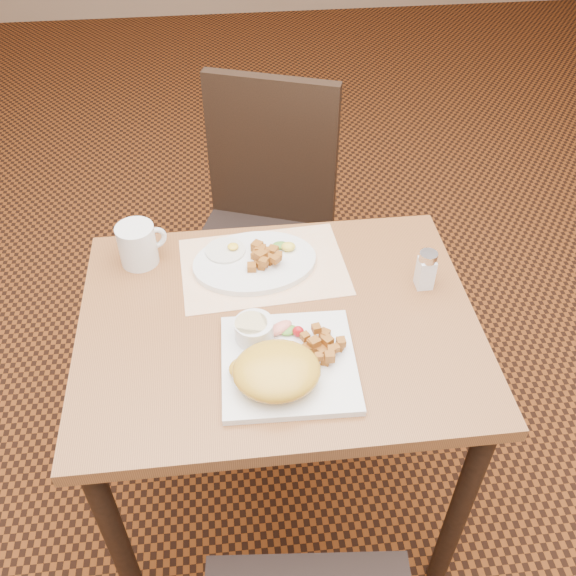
# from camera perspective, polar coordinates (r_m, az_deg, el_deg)

# --- Properties ---
(ground) EXTENTS (8.00, 8.00, 0.00)m
(ground) POSITION_cam_1_polar(r_m,az_deg,el_deg) (2.06, -0.64, -17.57)
(ground) COLOR black
(ground) RESTS_ON ground
(table) EXTENTS (0.90, 0.70, 0.75)m
(table) POSITION_cam_1_polar(r_m,az_deg,el_deg) (1.53, -0.82, -5.70)
(table) COLOR brown
(table) RESTS_ON ground
(chair_far) EXTENTS (0.54, 0.55, 0.97)m
(chair_far) POSITION_cam_1_polar(r_m,az_deg,el_deg) (2.09, -2.15, 6.20)
(chair_far) COLOR black
(chair_far) RESTS_ON ground
(placemat) EXTENTS (0.42, 0.31, 0.00)m
(placemat) POSITION_cam_1_polar(r_m,az_deg,el_deg) (1.58, -2.20, 1.91)
(placemat) COLOR white
(placemat) RESTS_ON table
(plate_square) EXTENTS (0.29, 0.29, 0.02)m
(plate_square) POSITION_cam_1_polar(r_m,az_deg,el_deg) (1.35, 0.07, -6.73)
(plate_square) COLOR silver
(plate_square) RESTS_ON table
(plate_oval) EXTENTS (0.33, 0.26, 0.02)m
(plate_oval) POSITION_cam_1_polar(r_m,az_deg,el_deg) (1.58, -2.97, 2.29)
(plate_oval) COLOR silver
(plate_oval) RESTS_ON placemat
(hollandaise_mound) EXTENTS (0.18, 0.16, 0.07)m
(hollandaise_mound) POSITION_cam_1_polar(r_m,az_deg,el_deg) (1.29, -1.10, -7.40)
(hollandaise_mound) COLOR gold
(hollandaise_mound) RESTS_ON plate_square
(ramekin) EXTENTS (0.08, 0.08, 0.05)m
(ramekin) POSITION_cam_1_polar(r_m,az_deg,el_deg) (1.38, -3.06, -3.69)
(ramekin) COLOR silver
(ramekin) RESTS_ON plate_square
(garnish_sq) EXTENTS (0.09, 0.06, 0.03)m
(garnish_sq) POSITION_cam_1_polar(r_m,az_deg,el_deg) (1.40, -0.16, -3.68)
(garnish_sq) COLOR #387223
(garnish_sq) RESTS_ON plate_square
(fried_egg) EXTENTS (0.10, 0.10, 0.02)m
(fried_egg) POSITION_cam_1_polar(r_m,az_deg,el_deg) (1.60, -5.50, 3.40)
(fried_egg) COLOR white
(fried_egg) RESTS_ON plate_oval
(garnish_ov) EXTENTS (0.06, 0.04, 0.02)m
(garnish_ov) POSITION_cam_1_polar(r_m,az_deg,el_deg) (1.60, -0.26, 3.75)
(garnish_ov) COLOR #387223
(garnish_ov) RESTS_ON plate_oval
(salt_shaker) EXTENTS (0.04, 0.04, 0.10)m
(salt_shaker) POSITION_cam_1_polar(r_m,az_deg,el_deg) (1.53, 12.17, 1.65)
(salt_shaker) COLOR white
(salt_shaker) RESTS_ON table
(coffee_mug) EXTENTS (0.12, 0.09, 0.11)m
(coffee_mug) POSITION_cam_1_polar(r_m,az_deg,el_deg) (1.61, -13.17, 3.80)
(coffee_mug) COLOR silver
(coffee_mug) RESTS_ON table
(home_fries_sq) EXTENTS (0.10, 0.10, 0.04)m
(home_fries_sq) POSITION_cam_1_polar(r_m,az_deg,el_deg) (1.36, 3.02, -5.20)
(home_fries_sq) COLOR #A75E1A
(home_fries_sq) RESTS_ON plate_square
(home_fries_ov) EXTENTS (0.09, 0.11, 0.04)m
(home_fries_ov) POSITION_cam_1_polar(r_m,az_deg,el_deg) (1.57, -2.29, 2.85)
(home_fries_ov) COLOR #A75E1A
(home_fries_ov) RESTS_ON plate_oval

